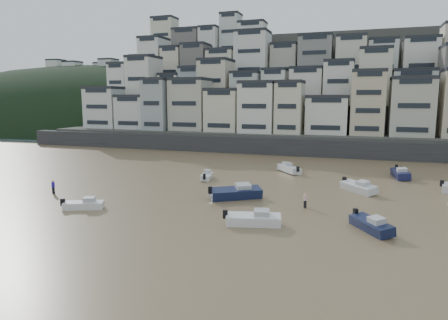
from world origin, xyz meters
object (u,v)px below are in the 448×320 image
(boat_a, at_px, (253,217))
(boat_c, at_px, (236,191))
(boat_f, at_px, (207,175))
(boat_h, at_px, (289,168))
(boat_e, at_px, (358,186))
(person_pink, at_px, (305,200))
(boat_b, at_px, (371,223))
(boat_j, at_px, (84,203))
(boat_i, at_px, (400,172))
(person_blue, at_px, (53,187))

(boat_a, height_order, boat_c, boat_c)
(boat_f, bearing_deg, boat_h, -59.98)
(boat_a, relative_size, boat_e, 0.98)
(boat_a, xyz_separation_m, person_pink, (3.80, 7.67, 0.11))
(boat_b, bearing_deg, boat_f, -160.16)
(boat_a, height_order, boat_j, boat_a)
(boat_c, bearing_deg, boat_b, -58.87)
(boat_a, distance_m, boat_e, 19.53)
(boat_e, height_order, boat_j, boat_e)
(boat_b, distance_m, boat_h, 28.60)
(boat_c, relative_size, person_pink, 3.83)
(boat_f, distance_m, person_pink, 19.13)
(boat_b, relative_size, boat_j, 1.16)
(boat_f, xyz_separation_m, boat_i, (27.03, 10.39, 0.24))
(boat_c, relative_size, boat_i, 1.07)
(boat_e, bearing_deg, boat_a, -69.31)
(boat_h, bearing_deg, boat_e, -173.34)
(boat_f, height_order, boat_i, boat_i)
(boat_e, height_order, person_pink, person_pink)
(person_pink, bearing_deg, boat_b, -41.29)
(boat_f, xyz_separation_m, person_pink, (15.69, -10.94, 0.26))
(boat_b, bearing_deg, boat_h, 171.03)
(boat_e, bearing_deg, person_blue, -111.18)
(boat_c, xyz_separation_m, boat_f, (-7.41, 9.62, -0.30))
(boat_a, height_order, person_pink, person_pink)
(boat_a, relative_size, boat_i, 0.90)
(boat_b, distance_m, boat_f, 27.89)
(boat_c, bearing_deg, person_blue, 159.01)
(boat_j, relative_size, person_blue, 2.63)
(boat_a, xyz_separation_m, boat_h, (-1.34, 27.93, 0.02))
(boat_b, xyz_separation_m, boat_j, (-29.15, -2.30, -0.10))
(boat_f, relative_size, boat_i, 0.72)
(boat_i, xyz_separation_m, person_pink, (-11.35, -21.33, 0.02))
(person_pink, bearing_deg, person_blue, -173.41)
(boat_e, relative_size, person_blue, 3.28)
(boat_e, distance_m, person_blue, 38.34)
(person_pink, bearing_deg, boat_j, -160.19)
(boat_h, xyz_separation_m, person_pink, (5.14, -20.26, 0.09))
(boat_i, relative_size, person_pink, 3.56)
(boat_h, relative_size, boat_i, 0.93)
(boat_e, xyz_separation_m, person_blue, (-36.04, -13.09, 0.09))
(boat_e, bearing_deg, boat_h, -176.54)
(boat_j, bearing_deg, boat_f, 47.43)
(boat_i, bearing_deg, boat_a, -34.42)
(boat_h, bearing_deg, boat_f, 93.54)
(boat_i, xyz_separation_m, person_blue, (-41.96, -24.87, 0.02))
(boat_c, xyz_separation_m, boat_j, (-14.25, -9.44, -0.28))
(boat_c, height_order, person_pink, boat_c)
(boat_f, relative_size, boat_h, 0.77)
(boat_e, xyz_separation_m, boat_f, (-21.11, 1.39, -0.17))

